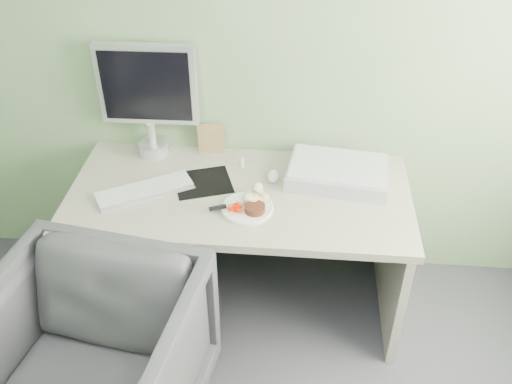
# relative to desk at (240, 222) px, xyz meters

# --- Properties ---
(wall_back) EXTENTS (3.50, 0.00, 3.50)m
(wall_back) POSITION_rel_desk_xyz_m (0.00, 0.38, 0.80)
(wall_back) COLOR gray
(wall_back) RESTS_ON floor
(desk) EXTENTS (1.60, 0.75, 0.73)m
(desk) POSITION_rel_desk_xyz_m (0.00, 0.00, 0.00)
(desk) COLOR #ABA48F
(desk) RESTS_ON floor
(plate) EXTENTS (0.23, 0.23, 0.01)m
(plate) POSITION_rel_desk_xyz_m (0.05, -0.13, 0.19)
(plate) COLOR white
(plate) RESTS_ON desk
(steak) EXTENTS (0.11, 0.11, 0.03)m
(steak) POSITION_rel_desk_xyz_m (0.09, -0.15, 0.21)
(steak) COLOR black
(steak) RESTS_ON plate
(potato_pile) EXTENTS (0.12, 0.10, 0.06)m
(potato_pile) POSITION_rel_desk_xyz_m (0.08, -0.07, 0.22)
(potato_pile) COLOR tan
(potato_pile) RESTS_ON plate
(carrot_heap) EXTENTS (0.06, 0.05, 0.04)m
(carrot_heap) POSITION_rel_desk_xyz_m (-0.00, -0.15, 0.21)
(carrot_heap) COLOR red
(carrot_heap) RESTS_ON plate
(steak_knife) EXTENTS (0.19, 0.10, 0.01)m
(steak_knife) POSITION_rel_desk_xyz_m (-0.05, -0.14, 0.21)
(steak_knife) COLOR silver
(steak_knife) RESTS_ON plate
(mousepad) EXTENTS (0.32, 0.30, 0.00)m
(mousepad) POSITION_rel_desk_xyz_m (-0.18, 0.06, 0.18)
(mousepad) COLOR black
(mousepad) RESTS_ON desk
(keyboard) EXTENTS (0.45, 0.34, 0.02)m
(keyboard) POSITION_rel_desk_xyz_m (-0.44, -0.04, 0.20)
(keyboard) COLOR white
(keyboard) RESTS_ON desk
(computer_mouse) EXTENTS (0.06, 0.10, 0.03)m
(computer_mouse) POSITION_rel_desk_xyz_m (0.15, 0.12, 0.20)
(computer_mouse) COLOR white
(computer_mouse) RESTS_ON desk
(photo_frame) EXTENTS (0.13, 0.03, 0.16)m
(photo_frame) POSITION_rel_desk_xyz_m (-0.18, 0.33, 0.26)
(photo_frame) COLOR olive
(photo_frame) RESTS_ON desk
(eyedrop_bottle) EXTENTS (0.02, 0.02, 0.07)m
(eyedrop_bottle) POSITION_rel_desk_xyz_m (-0.01, 0.21, 0.21)
(eyedrop_bottle) COLOR white
(eyedrop_bottle) RESTS_ON desk
(scanner) EXTENTS (0.51, 0.37, 0.07)m
(scanner) POSITION_rel_desk_xyz_m (0.46, 0.14, 0.22)
(scanner) COLOR #A6A8AD
(scanner) RESTS_ON desk
(monitor) EXTENTS (0.48, 0.15, 0.58)m
(monitor) POSITION_rel_desk_xyz_m (-0.47, 0.32, 0.51)
(monitor) COLOR silver
(monitor) RESTS_ON desk
(desk_chair) EXTENTS (0.95, 0.97, 0.77)m
(desk_chair) POSITION_rel_desk_xyz_m (-0.52, -0.76, -0.16)
(desk_chair) COLOR #333338
(desk_chair) RESTS_ON floor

